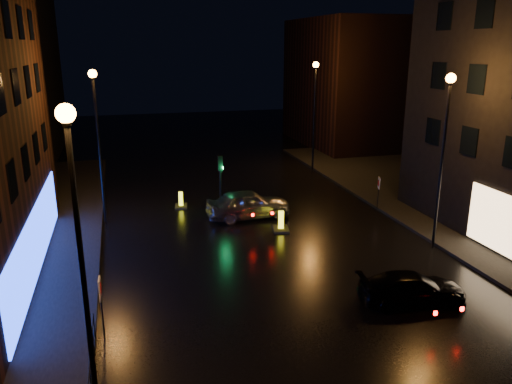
# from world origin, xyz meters

# --- Properties ---
(ground) EXTENTS (120.00, 120.00, 0.00)m
(ground) POSITION_xyz_m (0.00, 0.00, 0.00)
(ground) COLOR black
(ground) RESTS_ON ground
(pavement_right) EXTENTS (12.00, 44.00, 0.15)m
(pavement_right) POSITION_xyz_m (14.00, 8.00, 0.07)
(pavement_right) COLOR black
(pavement_right) RESTS_ON ground
(building_far_left) EXTENTS (8.00, 16.00, 14.00)m
(building_far_left) POSITION_xyz_m (-16.00, 35.00, 7.00)
(building_far_left) COLOR black
(building_far_left) RESTS_ON ground
(building_far_right) EXTENTS (8.00, 14.00, 12.00)m
(building_far_right) POSITION_xyz_m (15.00, 32.00, 6.00)
(building_far_right) COLOR black
(building_far_right) RESTS_ON ground
(street_lamp_lnear) EXTENTS (0.44, 0.44, 8.37)m
(street_lamp_lnear) POSITION_xyz_m (-7.80, -2.00, 5.56)
(street_lamp_lnear) COLOR black
(street_lamp_lnear) RESTS_ON ground
(street_lamp_lfar) EXTENTS (0.44, 0.44, 8.37)m
(street_lamp_lfar) POSITION_xyz_m (-7.80, 14.00, 5.56)
(street_lamp_lfar) COLOR black
(street_lamp_lfar) RESTS_ON ground
(street_lamp_rnear) EXTENTS (0.44, 0.44, 8.37)m
(street_lamp_rnear) POSITION_xyz_m (7.80, 6.00, 5.56)
(street_lamp_rnear) COLOR black
(street_lamp_rnear) RESTS_ON ground
(street_lamp_rfar) EXTENTS (0.44, 0.44, 8.37)m
(street_lamp_rfar) POSITION_xyz_m (7.80, 22.00, 5.56)
(street_lamp_rfar) COLOR black
(street_lamp_rfar) RESTS_ON ground
(traffic_signal) EXTENTS (1.40, 2.40, 3.45)m
(traffic_signal) POSITION_xyz_m (-1.20, 14.00, 0.50)
(traffic_signal) COLOR black
(traffic_signal) RESTS_ON ground
(guard_railing) EXTENTS (0.05, 6.04, 1.00)m
(guard_railing) POSITION_xyz_m (-8.00, -1.00, 0.74)
(guard_railing) COLOR black
(guard_railing) RESTS_ON ground
(silver_hatchback) EXTENTS (4.89, 2.13, 1.64)m
(silver_hatchback) POSITION_xyz_m (0.14, 12.66, 0.82)
(silver_hatchback) COLOR #93959A
(silver_hatchback) RESTS_ON ground
(dark_sedan) EXTENTS (4.35, 2.25, 1.21)m
(dark_sedan) POSITION_xyz_m (3.70, 1.40, 0.60)
(dark_sedan) COLOR black
(dark_sedan) RESTS_ON ground
(bollard_near) EXTENTS (1.04, 1.35, 1.06)m
(bollard_near) POSITION_xyz_m (1.31, 10.26, 0.23)
(bollard_near) COLOR black
(bollard_near) RESTS_ON ground
(bollard_far) EXTENTS (0.88, 1.18, 0.95)m
(bollard_far) POSITION_xyz_m (-3.36, 15.68, 0.21)
(bollard_far) COLOR black
(bollard_far) RESTS_ON ground
(road_sign_left) EXTENTS (0.08, 0.54, 2.21)m
(road_sign_left) POSITION_xyz_m (-7.70, 2.06, 1.66)
(road_sign_left) COLOR black
(road_sign_left) RESTS_ON ground
(road_sign_right) EXTENTS (0.21, 0.49, 2.08)m
(road_sign_right) POSITION_xyz_m (7.90, 11.79, 1.56)
(road_sign_right) COLOR black
(road_sign_right) RESTS_ON ground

